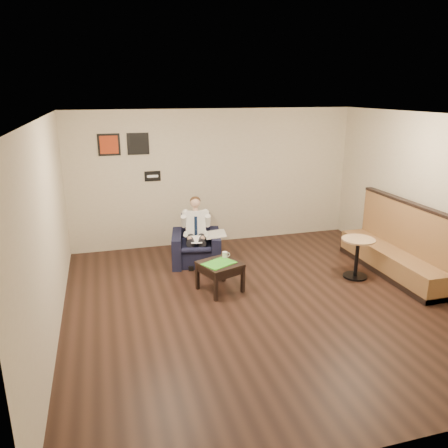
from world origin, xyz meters
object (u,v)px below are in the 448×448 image
object	(u,v)px
side_table	(220,277)
smartphone	(216,259)
green_folder	(219,263)
banquette	(395,239)
coffee_mug	(225,255)
armchair	(196,241)
seated_man	(196,235)
cafe_table	(357,258)

from	to	relation	value
side_table	smartphone	xyz separation A→B (m)	(-0.01, 0.18, 0.25)
green_folder	banquette	world-z (taller)	banquette
coffee_mug	smartphone	distance (m)	0.15
armchair	seated_man	xyz separation A→B (m)	(-0.02, -0.11, 0.16)
banquette	seated_man	bearing A→B (deg)	157.90
seated_man	cafe_table	world-z (taller)	seated_man
banquette	coffee_mug	bearing A→B (deg)	173.90
side_table	smartphone	bearing A→B (deg)	92.91
coffee_mug	smartphone	bearing A→B (deg)	-176.84
armchair	seated_man	bearing A→B (deg)	-90.00
coffee_mug	cafe_table	size ratio (longest dim) A/B	0.15
banquette	green_folder	bearing A→B (deg)	178.17
green_folder	banquette	distance (m)	3.18
armchair	smartphone	distance (m)	1.13
green_folder	smartphone	size ratio (longest dim) A/B	3.21
banquette	armchair	bearing A→B (deg)	156.12
green_folder	cafe_table	size ratio (longest dim) A/B	0.69
coffee_mug	cafe_table	xyz separation A→B (m)	(2.30, -0.31, -0.19)
green_folder	banquette	size ratio (longest dim) A/B	0.20
coffee_mug	smartphone	world-z (taller)	coffee_mug
green_folder	smartphone	xyz separation A→B (m)	(0.01, 0.21, -0.00)
side_table	cafe_table	size ratio (longest dim) A/B	0.84
green_folder	coffee_mug	world-z (taller)	coffee_mug
green_folder	side_table	bearing A→B (deg)	53.95
seated_man	banquette	world-z (taller)	banquette
side_table	green_folder	size ratio (longest dim) A/B	1.22
seated_man	banquette	size ratio (longest dim) A/B	0.47
side_table	cafe_table	world-z (taller)	cafe_table
seated_man	cafe_table	size ratio (longest dim) A/B	1.67
seated_man	coffee_mug	world-z (taller)	seated_man
seated_man	armchair	bearing A→B (deg)	90.00
seated_man	cafe_table	bearing A→B (deg)	-15.69
coffee_mug	cafe_table	distance (m)	2.32
cafe_table	banquette	bearing A→B (deg)	-1.10
seated_man	smartphone	size ratio (longest dim) A/B	7.80
coffee_mug	armchair	bearing A→B (deg)	102.25
armchair	seated_man	size ratio (longest dim) A/B	0.75
armchair	smartphone	xyz separation A→B (m)	(0.10, -1.13, 0.06)
smartphone	coffee_mug	bearing A→B (deg)	-7.10
side_table	coffee_mug	distance (m)	0.38
banquette	smartphone	bearing A→B (deg)	174.32
coffee_mug	seated_man	bearing A→B (deg)	104.74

